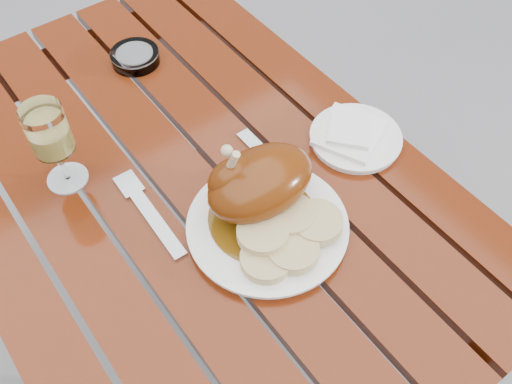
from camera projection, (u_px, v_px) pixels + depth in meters
ground at (212, 338)px, 1.67m from camera, size 60.00×60.00×0.00m
table at (202, 276)px, 1.37m from camera, size 0.80×1.20×0.75m
dinner_plate at (267, 227)px, 0.99m from camera, size 0.35×0.35×0.02m
roast_duck at (257, 183)px, 0.97m from camera, size 0.21×0.19×0.14m
bread_dumplings at (286, 235)px, 0.95m from camera, size 0.20×0.14×0.04m
wine_glass at (55, 147)px, 1.00m from camera, size 0.09×0.09×0.18m
side_plate at (356, 138)px, 1.12m from camera, size 0.19×0.19×0.01m
napkin at (349, 133)px, 1.11m from camera, size 0.16×0.16×0.01m
ashtray at (135, 57)px, 1.26m from camera, size 0.13×0.13×0.03m
fork at (153, 217)px, 1.01m from camera, size 0.03×0.20×0.01m
knife at (284, 174)px, 1.07m from camera, size 0.02×0.20×0.01m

